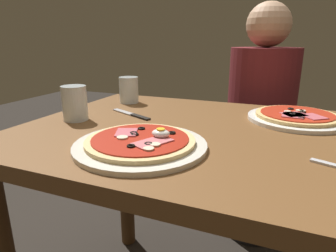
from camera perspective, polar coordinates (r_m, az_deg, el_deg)
dining_table at (r=0.89m, az=5.22°, el=-8.99°), size 1.01×0.79×0.77m
pizza_foreground at (r=0.69m, az=-5.42°, el=-3.38°), size 0.32×0.32×0.05m
pizza_across_left at (r=1.00m, az=24.09°, el=1.63°), size 0.30×0.30×0.03m
water_glass_near at (r=1.19m, az=-7.75°, el=6.80°), size 0.08×0.08×0.10m
water_glass_far at (r=0.96m, az=-17.95°, el=3.90°), size 0.08×0.08×0.11m
knife at (r=0.99m, az=-6.91°, el=2.23°), size 0.18×0.10×0.01m
diner_person at (r=1.52m, az=17.43°, el=-1.50°), size 0.32×0.32×1.18m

